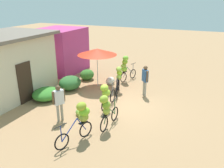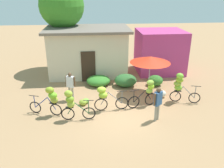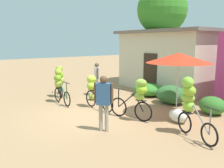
# 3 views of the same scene
# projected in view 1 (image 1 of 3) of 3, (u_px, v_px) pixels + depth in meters

# --- Properties ---
(ground_plane) EXTENTS (60.00, 60.00, 0.00)m
(ground_plane) POSITION_uv_depth(u_px,v_px,m) (121.00, 105.00, 11.32)
(ground_plane) COLOR #A37B54
(shop_pink) EXTENTS (3.20, 2.80, 2.95)m
(shop_pink) POSITION_uv_depth(u_px,v_px,m) (60.00, 50.00, 16.15)
(shop_pink) COLOR #B7377B
(shop_pink) RESTS_ON ground
(hedge_bush_front_left) EXTENTS (1.48, 1.32, 0.60)m
(hedge_bush_front_left) POSITION_uv_depth(u_px,v_px,m) (46.00, 94.00, 11.86)
(hedge_bush_front_left) COLOR #37802C
(hedge_bush_front_left) RESTS_ON ground
(hedge_bush_front_right) EXTENTS (1.36, 1.17, 0.78)m
(hedge_bush_front_right) POSITION_uv_depth(u_px,v_px,m) (70.00, 83.00, 13.13)
(hedge_bush_front_right) COLOR #306830
(hedge_bush_front_right) RESTS_ON ground
(hedge_bush_mid) EXTENTS (0.96, 0.85, 0.65)m
(hedge_bush_mid) POSITION_uv_depth(u_px,v_px,m) (87.00, 75.00, 14.74)
(hedge_bush_mid) COLOR #35772B
(hedge_bush_mid) RESTS_ON ground
(market_umbrella) EXTENTS (2.23, 2.23, 2.22)m
(market_umbrella) POSITION_uv_depth(u_px,v_px,m) (97.00, 52.00, 13.11)
(market_umbrella) COLOR beige
(market_umbrella) RESTS_ON ground
(bicycle_leftmost) EXTENTS (1.62, 0.71, 1.48)m
(bicycle_leftmost) POSITION_uv_depth(u_px,v_px,m) (81.00, 117.00, 8.30)
(bicycle_leftmost) COLOR black
(bicycle_leftmost) RESTS_ON ground
(bicycle_near_pile) EXTENTS (1.58, 0.43, 1.47)m
(bicycle_near_pile) POSITION_uv_depth(u_px,v_px,m) (107.00, 109.00, 9.00)
(bicycle_near_pile) COLOR black
(bicycle_near_pile) RESTS_ON ground
(bicycle_center_loaded) EXTENTS (1.72, 0.44, 1.28)m
(bicycle_center_loaded) POSITION_uv_depth(u_px,v_px,m) (106.00, 94.00, 10.64)
(bicycle_center_loaded) COLOR black
(bicycle_center_loaded) RESTS_ON ground
(bicycle_by_shop) EXTENTS (1.59, 0.56, 1.41)m
(bicycle_by_shop) POSITION_uv_depth(u_px,v_px,m) (119.00, 78.00, 12.58)
(bicycle_by_shop) COLOR black
(bicycle_by_shop) RESTS_ON ground
(bicycle_rightmost) EXTENTS (1.53, 0.64, 1.65)m
(bicycle_rightmost) POSITION_uv_depth(u_px,v_px,m) (125.00, 67.00, 14.19)
(bicycle_rightmost) COLOR black
(bicycle_rightmost) RESTS_ON ground
(banana_pile_on_ground) EXTENTS (0.66, 0.71, 0.31)m
(banana_pile_on_ground) POSITION_uv_depth(u_px,v_px,m) (81.00, 113.00, 10.22)
(banana_pile_on_ground) COLOR #8DA932
(banana_pile_on_ground) RESTS_ON ground
(produce_sack) EXTENTS (0.75, 0.52, 0.44)m
(produce_sack) POSITION_uv_depth(u_px,v_px,m) (110.00, 81.00, 13.97)
(produce_sack) COLOR silver
(produce_sack) RESTS_ON ground
(person_vendor) EXTENTS (0.53, 0.35, 1.59)m
(person_vendor) POSITION_uv_depth(u_px,v_px,m) (59.00, 100.00, 9.56)
(person_vendor) COLOR gray
(person_vendor) RESTS_ON ground
(person_bystander) EXTENTS (0.47, 0.41, 1.64)m
(person_bystander) POSITION_uv_depth(u_px,v_px,m) (145.00, 78.00, 12.08)
(person_bystander) COLOR gray
(person_bystander) RESTS_ON ground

